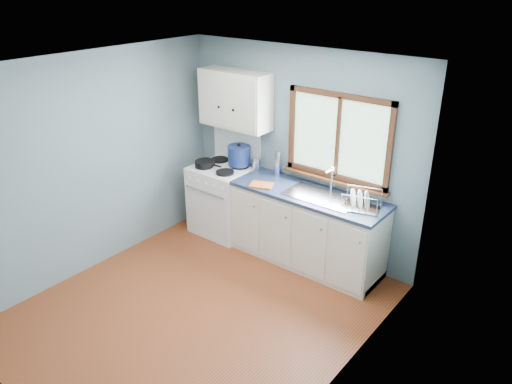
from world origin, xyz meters
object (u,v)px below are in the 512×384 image
Objects in this scene: gas_range at (223,197)px; skillet at (205,163)px; sink at (322,201)px; stockpot at (239,155)px; base_cabinets at (307,231)px; thermos at (278,164)px; dish_rack at (361,203)px; utensil_crock at (257,164)px.

skillet is (-0.18, -0.14, 0.49)m from gas_range.
sink is 1.34m from stockpot.
gas_range is 1.62× the size of sink.
thermos reaches higher than base_cabinets.
thermos is at bearing 17.01° from skillet.
skillet is (-1.66, -0.16, 0.13)m from sink.
gas_range is 1.31m from base_cabinets.
stockpot reaches higher than sink.
skillet is at bearing 168.71° from dish_rack.
utensil_crock is at bearing 20.51° from stockpot.
stockpot is 0.77× the size of utensil_crock.
utensil_crock is at bearing 157.28° from dish_rack.
dish_rack is at bearing 0.16° from skillet.
sink reaches higher than base_cabinets.
utensil_crock is 0.85× the size of dish_rack.
skillet is 1.33× the size of stockpot.
gas_range is 1.53m from sink.
sink is at bearing 164.79° from dish_rack.
thermos reaches higher than dish_rack.
base_cabinets is at bearing -12.28° from utensil_crock.
stockpot is (0.34, 0.27, 0.10)m from skillet.
sink is at bearing -5.09° from stockpot.
dish_rack is (1.57, -0.20, -0.03)m from utensil_crock.
thermos is at bearing 16.11° from gas_range.
gas_range is at bearing -179.18° from base_cabinets.
base_cabinets is 0.87m from dish_rack.
utensil_crock is 1.59m from dish_rack.
utensil_crock is (0.56, 0.36, 0.01)m from skillet.
skillet is 1.03× the size of utensil_crock.
base_cabinets is at bearing 0.82° from gas_range.
thermos is (0.90, 0.35, 0.09)m from skillet.
gas_range is 3.42× the size of skillet.
gas_range is 2.02m from dish_rack.
skillet is 0.97m from thermos.
stockpot is 0.25m from utensil_crock.
stockpot is 0.56m from thermos.
stockpot is 1.80m from dish_rack.
sink is 2.66× the size of thermos.
gas_range is 4.31× the size of thermos.
gas_range is 4.54× the size of stockpot.
thermos is at bearing 161.84° from base_cabinets.
sink is at bearing 0.71° from gas_range.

